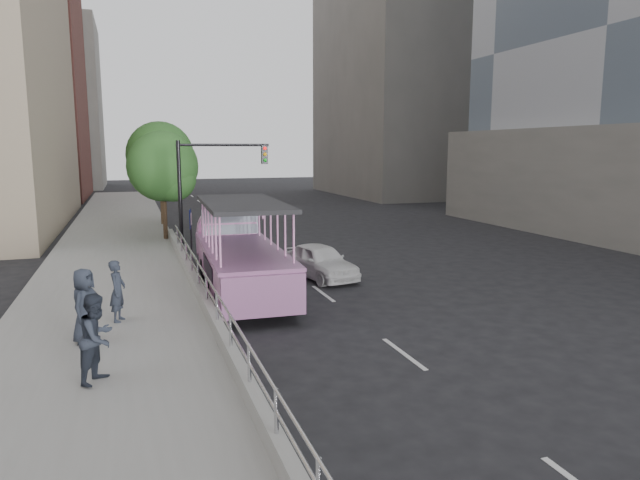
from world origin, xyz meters
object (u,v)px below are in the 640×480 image
(street_tree_far, at_px, (162,158))
(car, at_px, (320,261))
(pedestrian_far, at_px, (85,306))
(street_tree_near, at_px, (165,169))
(duck_boat, at_px, (238,255))
(parking_sign, at_px, (191,231))
(traffic_signal, at_px, (206,179))
(pedestrian_near, at_px, (118,291))
(pedestrian_mid, at_px, (97,338))

(street_tree_far, bearing_deg, car, -73.14)
(car, height_order, pedestrian_far, pedestrian_far)
(street_tree_near, bearing_deg, duck_boat, -80.39)
(parking_sign, bearing_deg, duck_boat, -73.21)
(street_tree_far, bearing_deg, traffic_signal, -81.57)
(car, relative_size, traffic_signal, 0.74)
(car, bearing_deg, pedestrian_near, -160.21)
(pedestrian_mid, height_order, street_tree_far, street_tree_far)
(car, bearing_deg, parking_sign, 130.85)
(duck_boat, height_order, street_tree_near, street_tree_near)
(pedestrian_near, height_order, pedestrian_far, pedestrian_far)
(pedestrian_mid, xyz_separation_m, street_tree_near, (2.46, 18.13, 2.63))
(traffic_signal, bearing_deg, pedestrian_near, -109.46)
(pedestrian_far, xyz_separation_m, street_tree_near, (2.86, 15.58, 2.63))
(parking_sign, bearing_deg, pedestrian_far, -110.15)
(car, distance_m, traffic_signal, 7.63)
(car, height_order, street_tree_near, street_tree_near)
(street_tree_near, xyz_separation_m, street_tree_far, (0.20, 6.00, 0.49))
(parking_sign, distance_m, traffic_signal, 3.63)
(car, xyz_separation_m, pedestrian_near, (-7.10, -4.38, 0.47))
(pedestrian_near, xyz_separation_m, pedestrian_far, (-0.70, -1.54, 0.07))
(street_tree_far, bearing_deg, duck_boat, -84.60)
(pedestrian_near, bearing_deg, duck_boat, -28.20)
(pedestrian_near, relative_size, pedestrian_mid, 0.92)
(traffic_signal, height_order, street_tree_far, street_tree_far)
(duck_boat, height_order, pedestrian_far, duck_boat)
(car, distance_m, street_tree_far, 16.77)
(car, bearing_deg, street_tree_near, 105.24)
(pedestrian_far, bearing_deg, duck_boat, -17.09)
(duck_boat, distance_m, pedestrian_far, 7.04)
(parking_sign, height_order, street_tree_far, street_tree_far)
(parking_sign, xyz_separation_m, street_tree_far, (-0.35, 12.31, 2.75))
(car, xyz_separation_m, street_tree_far, (-4.75, 15.66, 3.65))
(car, xyz_separation_m, traffic_signal, (-3.35, 6.23, 2.84))
(pedestrian_mid, bearing_deg, pedestrian_far, 39.82)
(street_tree_near, relative_size, street_tree_far, 0.89)
(pedestrian_near, xyz_separation_m, parking_sign, (2.70, 7.73, 0.43))
(pedestrian_near, distance_m, street_tree_far, 20.43)
(parking_sign, bearing_deg, traffic_signal, 69.99)
(car, bearing_deg, traffic_signal, 106.38)
(pedestrian_mid, height_order, street_tree_near, street_tree_near)
(duck_boat, relative_size, pedestrian_near, 5.84)
(pedestrian_near, bearing_deg, street_tree_far, 10.86)
(car, height_order, pedestrian_mid, pedestrian_mid)
(pedestrian_mid, relative_size, parking_sign, 0.73)
(car, height_order, street_tree_far, street_tree_far)
(street_tree_near, bearing_deg, street_tree_far, 88.09)
(car, bearing_deg, pedestrian_far, -154.67)
(pedestrian_near, relative_size, parking_sign, 0.68)
(pedestrian_mid, relative_size, street_tree_far, 0.28)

